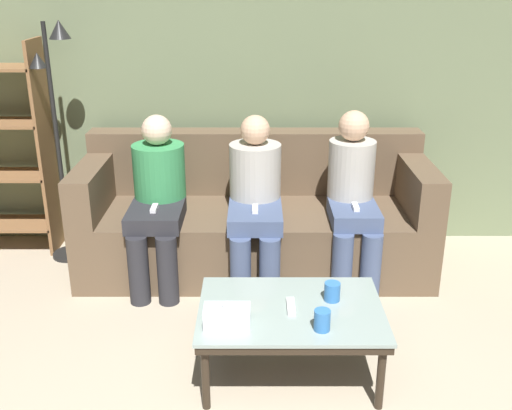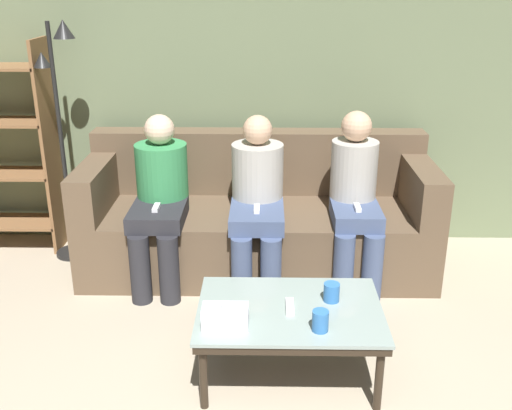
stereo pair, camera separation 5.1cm
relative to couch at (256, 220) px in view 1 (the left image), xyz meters
name	(u,v)px [view 1 (the left image)]	position (x,y,z in m)	size (l,w,h in m)	color
wall_back	(256,69)	(0.00, 0.50, 0.97)	(12.00, 0.06, 2.60)	#707F5B
couch	(256,220)	(0.00, 0.00, 0.00)	(2.36, 0.86, 0.90)	brown
coffee_table	(292,315)	(0.18, -1.27, 0.01)	(0.92, 0.65, 0.38)	#8C9E99
cup_near_left	(323,320)	(0.31, -1.47, 0.10)	(0.08, 0.08, 0.10)	#3372BF
cup_near_right	(333,292)	(0.39, -1.19, 0.10)	(0.08, 0.08, 0.10)	#3372BF
tissue_box	(228,316)	(-0.13, -1.43, 0.10)	(0.22, 0.12, 0.13)	silver
game_remote	(292,306)	(0.18, -1.27, 0.06)	(0.04, 0.15, 0.02)	white
standing_lamp	(59,119)	(-1.34, 0.13, 0.69)	(0.31, 0.26, 1.67)	black
seated_person_left_end	(159,195)	(-0.63, -0.22, 0.27)	(0.34, 0.68, 1.10)	#28282D
seated_person_mid_left	(256,196)	(0.00, -0.23, 0.26)	(0.34, 0.70, 1.10)	#47567A
seated_person_mid_right	(354,194)	(0.63, -0.22, 0.27)	(0.31, 0.62, 1.13)	#47567A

